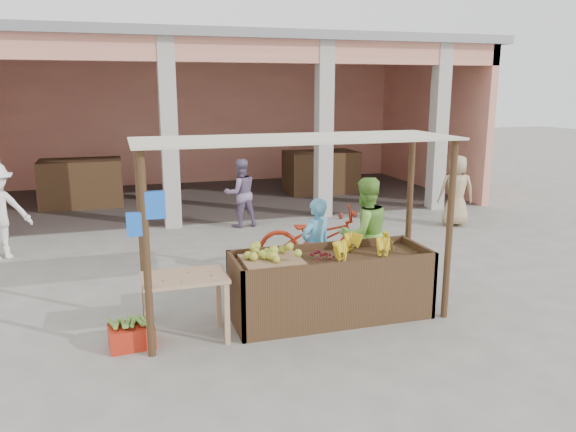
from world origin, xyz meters
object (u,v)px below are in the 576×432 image
object	(u,v)px
side_table	(185,287)
motorcycle	(318,237)
fruit_stall	(331,288)
red_crate	(132,336)
vendor_green	(365,231)
vendor_blue	(316,244)

from	to	relation	value
side_table	motorcycle	xyz separation A→B (m)	(2.45, 2.09, -0.12)
fruit_stall	motorcycle	size ratio (longest dim) A/B	1.24
red_crate	vendor_green	distance (m)	3.67
motorcycle	vendor_blue	bearing A→B (deg)	173.89
vendor_blue	red_crate	bearing A→B (deg)	-2.48
vendor_green	motorcycle	distance (m)	1.18
motorcycle	side_table	bearing A→B (deg)	146.02
side_table	vendor_blue	distance (m)	2.21
fruit_stall	side_table	bearing A→B (deg)	-175.93
red_crate	motorcycle	world-z (taller)	motorcycle
fruit_stall	vendor_green	world-z (taller)	vendor_green
vendor_green	fruit_stall	bearing A→B (deg)	38.74
vendor_green	motorcycle	size ratio (longest dim) A/B	0.86
fruit_stall	red_crate	world-z (taller)	fruit_stall
red_crate	motorcycle	size ratio (longest dim) A/B	0.25
vendor_green	red_crate	bearing A→B (deg)	10.36
side_table	red_crate	xyz separation A→B (m)	(-0.64, -0.02, -0.53)
red_crate	vendor_blue	size ratio (longest dim) A/B	0.33
side_table	red_crate	bearing A→B (deg)	-178.75
red_crate	vendor_green	size ratio (longest dim) A/B	0.29
vendor_green	side_table	bearing A→B (deg)	13.59
side_table	vendor_blue	xyz separation A→B (m)	(2.00, 0.94, 0.11)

